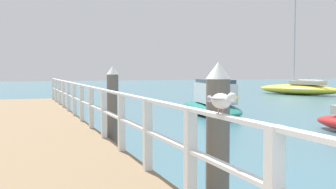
{
  "coord_description": "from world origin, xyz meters",
  "views": [
    {
      "loc": [
        -0.36,
        -0.25,
        2.02
      ],
      "look_at": [
        3.16,
        9.29,
        1.42
      ],
      "focal_mm": 44.63,
      "sensor_mm": 36.0,
      "label": 1
    }
  ],
  "objects_px": {
    "boat_1": "(298,89)",
    "seagull_foreground": "(222,100)",
    "dock_piling_near": "(218,151)",
    "dock_piling_far": "(113,109)",
    "boat_2": "(212,103)"
  },
  "relations": [
    {
      "from": "dock_piling_near",
      "to": "dock_piling_far",
      "type": "bearing_deg",
      "value": 90.0
    },
    {
      "from": "dock_piling_far",
      "to": "boat_2",
      "type": "xyz_separation_m",
      "value": [
        6.26,
        7.29,
        -0.54
      ]
    },
    {
      "from": "seagull_foreground",
      "to": "boat_1",
      "type": "relative_size",
      "value": 0.06
    },
    {
      "from": "boat_1",
      "to": "seagull_foreground",
      "type": "bearing_deg",
      "value": -148.05
    },
    {
      "from": "boat_2",
      "to": "boat_1",
      "type": "bearing_deg",
      "value": -130.29
    },
    {
      "from": "dock_piling_far",
      "to": "seagull_foreground",
      "type": "distance_m",
      "value": 6.44
    },
    {
      "from": "dock_piling_near",
      "to": "seagull_foreground",
      "type": "bearing_deg",
      "value": -114.89
    },
    {
      "from": "seagull_foreground",
      "to": "boat_2",
      "type": "relative_size",
      "value": 0.07
    },
    {
      "from": "dock_piling_near",
      "to": "boat_1",
      "type": "xyz_separation_m",
      "value": [
        19.8,
        24.24,
        -0.58
      ]
    },
    {
      "from": "dock_piling_near",
      "to": "dock_piling_far",
      "type": "height_order",
      "value": "same"
    },
    {
      "from": "dock_piling_near",
      "to": "boat_1",
      "type": "distance_m",
      "value": 31.31
    },
    {
      "from": "seagull_foreground",
      "to": "boat_1",
      "type": "bearing_deg",
      "value": -135.39
    },
    {
      "from": "seagull_foreground",
      "to": "dock_piling_near",
      "type": "bearing_deg",
      "value": -121.44
    },
    {
      "from": "boat_1",
      "to": "boat_2",
      "type": "bearing_deg",
      "value": -159.17
    },
    {
      "from": "dock_piling_near",
      "to": "seagull_foreground",
      "type": "distance_m",
      "value": 1.12
    }
  ]
}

